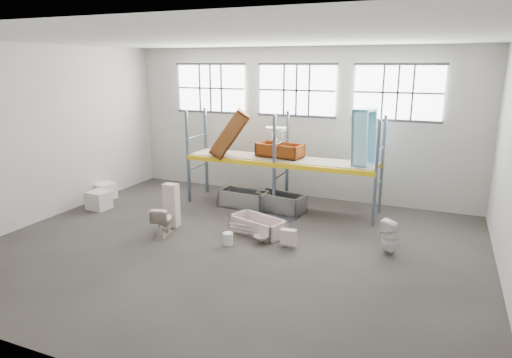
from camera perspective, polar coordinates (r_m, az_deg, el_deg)
The scene contains 33 objects.
floor at distance 11.34m, azimuth -2.99°, elevation -8.88°, with size 12.00×10.00×0.10m, color #48423D.
ceiling at distance 10.43m, azimuth -3.38°, elevation 17.80°, with size 12.00×10.00×0.10m, color silver.
wall_back at distance 15.23m, azimuth 5.25°, elevation 7.11°, with size 12.00×0.10×5.00m, color #B4B0A5.
wall_front at distance 6.58m, azimuth -22.88°, elevation -3.90°, with size 12.00×0.10×5.00m, color #AFADA2.
wall_left at distance 14.29m, azimuth -25.63°, elevation 5.26°, with size 0.10×10.00×5.00m, color #9D9B92.
window_left at distance 16.29m, azimuth -5.77°, elevation 11.46°, with size 2.60×0.04×1.60m, color white.
window_mid at distance 15.03m, azimuth 5.22°, elevation 11.22°, with size 2.60×0.04×1.60m, color white.
window_right at distance 14.38m, azimuth 17.66°, elevation 10.47°, with size 2.60×0.04×1.60m, color white.
rack_upright_la at distance 14.70m, azimuth -8.68°, elevation 2.78°, with size 0.08×0.08×3.00m, color slate.
rack_upright_lb at distance 15.72m, azimuth -6.40°, elevation 3.61°, with size 0.08×0.08×3.00m, color slate.
rack_upright_ma at distance 13.40m, azimuth 2.33°, elevation 1.80°, with size 0.08×0.08×3.00m, color slate.
rack_upright_mb at distance 14.51m, azimuth 4.01°, elevation 2.75°, with size 0.08×0.08×3.00m, color slate.
rack_upright_ra at distance 12.69m, azimuth 15.11°, elevation 0.57°, with size 0.08×0.08×3.00m, color slate.
rack_upright_rb at distance 13.86m, azimuth 15.82°, elevation 1.67°, with size 0.08×0.08×3.00m, color slate.
rack_beam_front at distance 13.40m, azimuth 2.33°, elevation 1.80°, with size 6.00×0.10×0.14m, color yellow.
rack_beam_back at distance 14.51m, azimuth 4.01°, elevation 2.75°, with size 6.00×0.10×0.14m, color yellow.
shelf_deck at distance 13.94m, azimuth 3.21°, elevation 2.62°, with size 5.90×1.10×0.03m, color gray.
wet_patch at distance 13.63m, azimuth 1.97°, elevation -4.53°, with size 1.80×1.80×0.00m, color black.
bathtub_beige at distance 12.08m, azimuth 0.23°, elevation -5.97°, with size 1.51×0.71×0.44m, color beige, non-canonical shape.
cistern_spare at distance 11.22m, azimuth 4.16°, elevation -7.34°, with size 0.39×0.19×0.37m, color beige.
sink_in_tub at distance 11.46m, azimuth 0.66°, elevation -7.46°, with size 0.40×0.40×0.14m, color silver.
toilet_beige at distance 12.18m, azimuth -11.80°, elevation -5.22°, with size 0.45×0.78×0.80m, color beige.
cistern_tall at distance 12.71m, azimuth -10.73°, elevation -3.30°, with size 0.40×0.26×1.23m, color beige.
toilet_white at distance 11.24m, azimuth 16.73°, elevation -7.10°, with size 0.38×0.39×0.85m, color white.
steel_tub_left at distance 14.21m, azimuth -1.54°, elevation -2.56°, with size 1.51×0.71×0.55m, color #AFB1B6, non-canonical shape.
steel_tub_right at distance 13.90m, azimuth 3.14°, elevation -2.97°, with size 1.51×0.70×0.55m, color #B3B5BB, non-canonical shape.
rust_tub_flat at distance 14.05m, azimuth 3.05°, elevation 3.71°, with size 1.45×0.68×0.41m, color maroon, non-canonical shape.
rust_tub_tilted at distance 14.22m, azimuth -3.37°, elevation 5.78°, with size 1.61×0.76×0.45m, color brown, non-canonical shape.
sink_on_shelf at distance 13.60m, azimuth 2.53°, elevation 4.54°, with size 0.62×0.48×0.55m, color white.
blue_tub_upright at distance 13.21m, azimuth 13.64°, elevation 5.17°, with size 1.64×0.77×0.46m, color #90D8F1, non-canonical shape.
bucket at distance 11.41m, azimuth -3.61°, elevation -7.62°, with size 0.27×0.27×0.31m, color silver.
carton_near at distance 14.91m, azimuth -19.44°, elevation -2.57°, with size 0.66×0.56×0.56m, color silver.
carton_far at distance 16.01m, azimuth -18.84°, elevation -1.43°, with size 0.64×0.64×0.53m, color white.
Camera 1 is at (4.59, -9.34, 4.45)m, focal length 31.32 mm.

